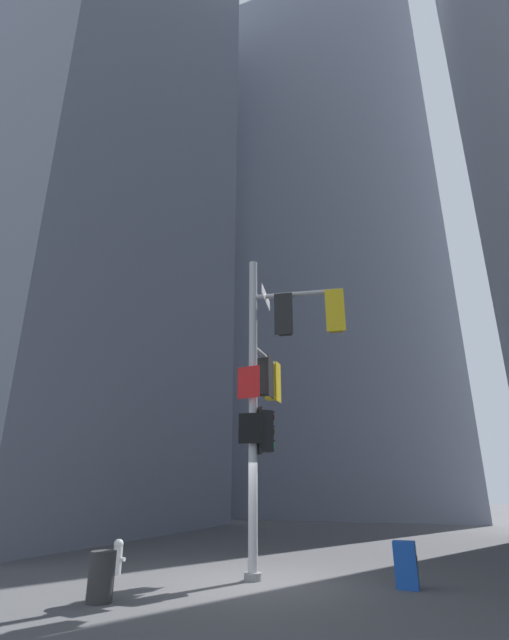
{
  "coord_description": "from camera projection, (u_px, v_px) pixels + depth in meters",
  "views": [
    {
      "loc": [
        4.17,
        -10.82,
        1.92
      ],
      "look_at": [
        0.05,
        -0.02,
        6.13
      ],
      "focal_mm": 26.0,
      "sensor_mm": 36.0,
      "label": 1
    }
  ],
  "objects": [
    {
      "name": "ground",
      "position": [
        253.0,
        581.0,
        10.23
      ],
      "size": [
        120.0,
        120.0,
        0.0
      ],
      "primitive_type": "plane",
      "color": "#474749"
    },
    {
      "name": "fire_hydrant",
      "position": [
        118.0,
        556.0,
        11.13
      ],
      "size": [
        0.33,
        0.23,
        0.77
      ],
      "color": "silver",
      "rests_on": "ground"
    },
    {
      "name": "building_tower_left",
      "position": [
        67.0,
        160.0,
        29.25
      ],
      "size": [
        16.32,
        16.32,
        42.85
      ],
      "primitive_type": "cube",
      "color": "slate",
      "rests_on": "ground"
    },
    {
      "name": "building_mid_block",
      "position": [
        345.0,
        236.0,
        43.03
      ],
      "size": [
        15.92,
        15.92,
        47.92
      ],
      "primitive_type": "cube",
      "color": "slate",
      "rests_on": "ground"
    },
    {
      "name": "trash_bin",
      "position": [
        101.0,
        577.0,
        8.39
      ],
      "size": [
        0.47,
        0.47,
        0.84
      ],
      "primitive_type": "cylinder",
      "color": "#2D2D2D",
      "rests_on": "ground"
    },
    {
      "name": "signal_pole_assembly",
      "position": [
        273.0,
        377.0,
        12.04
      ],
      "size": [
        2.77,
        2.5,
        7.84
      ],
      "color": "#B2B2B5",
      "rests_on": "ground"
    },
    {
      "name": "newspaper_box",
      "position": [
        406.0,
        565.0,
        9.52
      ],
      "size": [
        0.45,
        0.36,
        0.89
      ],
      "color": "#194CB2",
      "rests_on": "ground"
    }
  ]
}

